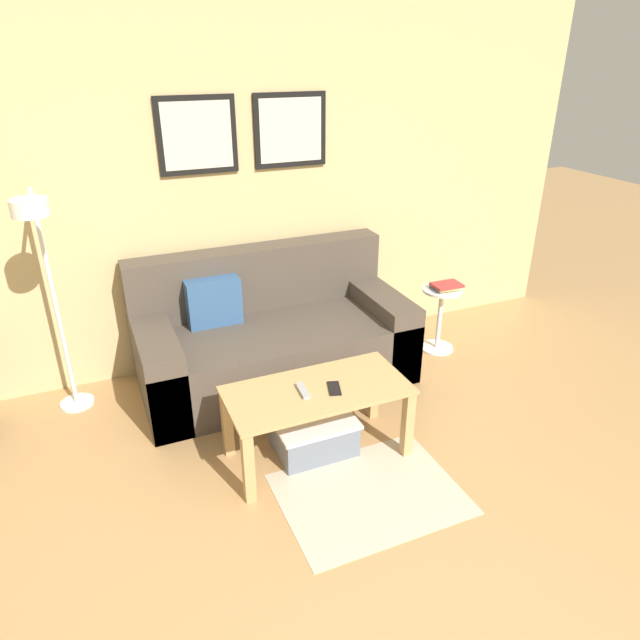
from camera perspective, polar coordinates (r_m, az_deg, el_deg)
The scene contains 10 objects.
wall_back at distance 4.05m, azimuth -9.09°, elevation 12.99°, with size 5.60×0.09×2.55m.
area_rug at distance 3.18m, azimuth 4.99°, elevation -16.90°, with size 0.94×0.72×0.01m, color #C1B299.
couch at distance 4.00m, azimuth -4.79°, elevation -1.90°, with size 1.84×0.88×0.89m.
coffee_table at distance 3.22m, azimuth -0.28°, elevation -8.19°, with size 1.02×0.49×0.44m.
storage_bin at distance 3.39m, azimuth -0.62°, elevation -11.33°, with size 0.47×0.35×0.22m.
floor_lamp at distance 3.55m, azimuth -25.79°, elevation 4.69°, with size 0.22×0.53×1.45m.
side_table at distance 4.46m, azimuth 11.91°, elevation 0.63°, with size 0.30×0.30×0.51m.
book_stack at distance 4.37m, azimuth 12.47°, elevation 3.34°, with size 0.22×0.18×0.05m.
remote_control at distance 3.14m, azimuth -1.72°, elevation -7.08°, with size 0.04×0.15×0.02m, color #99999E.
cell_phone at distance 3.17m, azimuth 1.43°, elevation -6.84°, with size 0.07×0.14×0.01m, color black.
Camera 1 is at (-0.97, -0.65, 2.15)m, focal length 32.00 mm.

